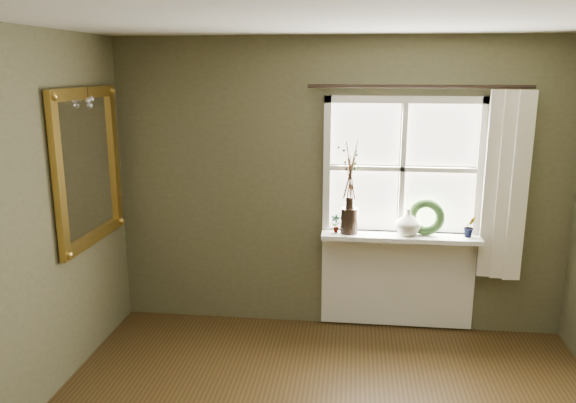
# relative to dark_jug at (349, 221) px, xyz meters

# --- Properties ---
(ceiling) EXTENTS (4.50, 4.50, 0.00)m
(ceiling) POSITION_rel_dark_jug_xyz_m (-0.11, -2.12, 1.57)
(ceiling) COLOR silver
(ceiling) RESTS_ON ground
(wall_back) EXTENTS (4.00, 0.10, 2.60)m
(wall_back) POSITION_rel_dark_jug_xyz_m (-0.11, 0.18, 0.27)
(wall_back) COLOR brown
(wall_back) RESTS_ON ground
(window_frame) EXTENTS (1.36, 0.06, 1.24)m
(window_frame) POSITION_rel_dark_jug_xyz_m (0.44, 0.11, 0.45)
(window_frame) COLOR white
(window_frame) RESTS_ON wall_back
(window_sill) EXTENTS (1.36, 0.26, 0.04)m
(window_sill) POSITION_rel_dark_jug_xyz_m (0.44, 0.00, -0.13)
(window_sill) COLOR white
(window_sill) RESTS_ON wall_back
(window_apron) EXTENTS (1.36, 0.04, 0.88)m
(window_apron) POSITION_rel_dark_jug_xyz_m (0.44, 0.11, -0.57)
(window_apron) COLOR white
(window_apron) RESTS_ON ground
(dark_jug) EXTENTS (0.17, 0.17, 0.22)m
(dark_jug) POSITION_rel_dark_jug_xyz_m (0.00, 0.00, 0.00)
(dark_jug) COLOR black
(dark_jug) RESTS_ON window_sill
(cream_vase) EXTENTS (0.28, 0.28, 0.23)m
(cream_vase) POSITION_rel_dark_jug_xyz_m (0.50, 0.00, 0.00)
(cream_vase) COLOR beige
(cream_vase) RESTS_ON window_sill
(wreath) EXTENTS (0.33, 0.19, 0.32)m
(wreath) POSITION_rel_dark_jug_xyz_m (0.66, 0.04, 0.01)
(wreath) COLOR #2B4C22
(wreath) RESTS_ON window_sill
(potted_plant_left) EXTENTS (0.09, 0.07, 0.16)m
(potted_plant_left) POSITION_rel_dark_jug_xyz_m (-0.12, 0.00, -0.03)
(potted_plant_left) COLOR #2B4C22
(potted_plant_left) RESTS_ON window_sill
(potted_plant_right) EXTENTS (0.12, 0.11, 0.18)m
(potted_plant_right) POSITION_rel_dark_jug_xyz_m (1.02, 0.00, -0.02)
(potted_plant_right) COLOR #2B4C22
(potted_plant_right) RESTS_ON window_sill
(curtain) EXTENTS (0.36, 0.12, 1.59)m
(curtain) POSITION_rel_dark_jug_xyz_m (1.28, 0.01, 0.33)
(curtain) COLOR silver
(curtain) RESTS_ON wall_back
(curtain_rod) EXTENTS (1.84, 0.03, 0.03)m
(curtain_rod) POSITION_rel_dark_jug_xyz_m (0.54, 0.05, 1.15)
(curtain_rod) COLOR black
(curtain_rod) RESTS_ON wall_back
(gilt_mirror) EXTENTS (0.10, 1.04, 1.25)m
(gilt_mirror) POSITION_rel_dark_jug_xyz_m (-2.07, -0.57, 0.54)
(gilt_mirror) COLOR white
(gilt_mirror) RESTS_ON wall_left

